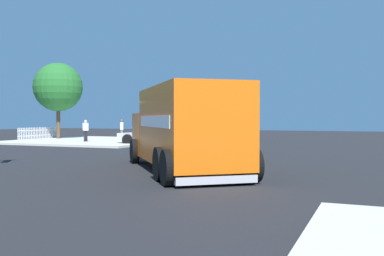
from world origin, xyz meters
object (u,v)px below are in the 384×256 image
pickup_silver (158,135)px  delivery_truck (184,128)px  shade_tree_near (58,87)px  sedan_tan (210,135)px  pedestrian_crossing (122,129)px  pedestrian_near_corner (86,129)px

pickup_silver → delivery_truck: bearing=31.0°
pickup_silver → shade_tree_near: 12.01m
sedan_tan → pedestrian_crossing: bearing=-77.5°
pedestrian_crossing → shade_tree_near: size_ratio=0.26×
pedestrian_near_corner → shade_tree_near: (-2.99, -5.04, 3.43)m
pedestrian_crossing → pedestrian_near_corner: bearing=-41.1°
pedestrian_near_corner → delivery_truck: bearing=47.1°
shade_tree_near → delivery_truck: bearing=50.0°
delivery_truck → pedestrian_near_corner: size_ratio=4.84×
pickup_silver → pedestrian_near_corner: pedestrian_near_corner is taller
pedestrian_near_corner → pickup_silver: bearing=90.0°
pickup_silver → pedestrian_near_corner: 5.98m
delivery_truck → pickup_silver: 14.75m
pickup_silver → pedestrian_crossing: (-2.06, -4.18, 0.34)m
delivery_truck → pedestrian_near_corner: bearing=-132.9°
delivery_truck → sedan_tan: (-16.16, -5.09, -0.87)m
pedestrian_near_corner → sedan_tan: bearing=112.7°
pickup_silver → pedestrian_near_corner: (-0.00, -5.98, 0.31)m
delivery_truck → sedan_tan: 16.96m
sedan_tan → pedestrian_crossing: (1.48, -6.68, 0.44)m
delivery_truck → pickup_silver: bearing=-149.0°
pickup_silver → pedestrian_near_corner: size_ratio=3.29×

